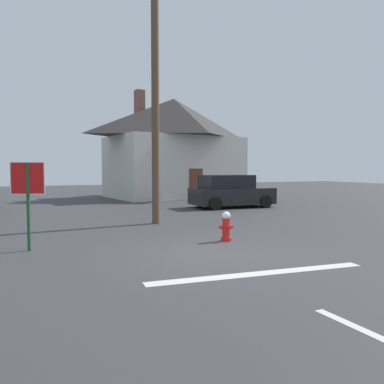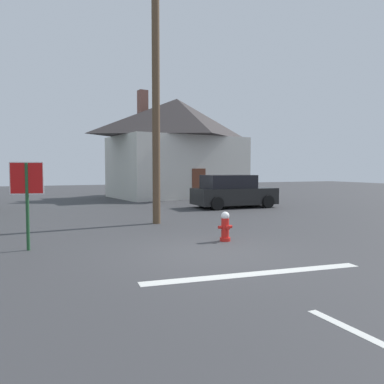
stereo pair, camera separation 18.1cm
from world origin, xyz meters
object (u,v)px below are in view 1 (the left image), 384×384
(utility_pole, at_px, (155,81))
(parked_car, at_px, (230,192))
(house, at_px, (174,146))
(stop_sign_near, at_px, (28,187))
(fire_hydrant, at_px, (226,227))

(utility_pole, distance_m, parked_car, 8.01)
(house, distance_m, parked_car, 8.70)
(stop_sign_near, relative_size, fire_hydrant, 2.65)
(fire_hydrant, xyz_separation_m, house, (4.60, 16.35, 3.18))
(stop_sign_near, relative_size, utility_pole, 0.22)
(house, bearing_deg, parked_car, -89.94)
(fire_hydrant, height_order, parked_car, parked_car)
(stop_sign_near, relative_size, parked_car, 0.51)
(utility_pole, xyz_separation_m, parked_car, (5.34, 4.10, -4.34))
(fire_hydrant, distance_m, utility_pole, 6.25)
(stop_sign_near, distance_m, house, 18.43)
(utility_pole, bearing_deg, stop_sign_near, -142.80)
(parked_car, bearing_deg, stop_sign_near, -142.62)
(stop_sign_near, xyz_separation_m, fire_hydrant, (5.01, -0.76, -1.14))
(stop_sign_near, height_order, house, house)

